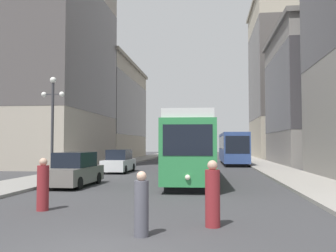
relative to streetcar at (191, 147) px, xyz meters
name	(u,v)px	position (x,y,z in m)	size (l,w,h in m)	color
sidewalk_left	(131,161)	(-9.07, 24.10, -2.03)	(3.43, 120.00, 0.15)	gray
sidewalk_right	(255,161)	(6.83, 24.10, -2.03)	(3.43, 120.00, 0.15)	gray
streetcar	(191,147)	(0.00, 0.00, 0.00)	(3.10, 14.48, 3.89)	black
transit_bus	(233,147)	(3.76, 18.62, -0.15)	(2.77, 12.39, 3.45)	black
parked_car_left_near	(75,170)	(-6.05, -4.18, -1.26)	(1.98, 4.68, 1.82)	black
parked_car_left_mid	(119,162)	(-6.05, 5.57, -1.26)	(1.90, 4.64, 1.82)	black
pedestrian_crossing_near	(43,186)	(-4.43, -11.36, -1.27)	(0.40, 0.40, 1.79)	maroon
pedestrian_crossing_far	(213,196)	(1.30, -13.19, -1.25)	(0.41, 0.41, 1.82)	maroon
pedestrian_on_sidewalk	(141,206)	(-0.44, -14.43, -1.36)	(0.36, 0.36, 1.59)	#4C4C56
lamp_post_left_near	(53,113)	(-7.95, -2.82, 1.99)	(1.41, 0.36, 6.07)	#333338
building_left_corner	(101,110)	(-16.24, 33.67, 5.60)	(11.53, 22.33, 15.02)	#B2A893
building_left_midblock	(35,58)	(-17.65, 14.13, 9.47)	(14.34, 17.40, 22.48)	#A89E8E
building_right_far	(297,77)	(15.61, 38.89, 11.22)	(14.73, 16.66, 25.87)	#B2A893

